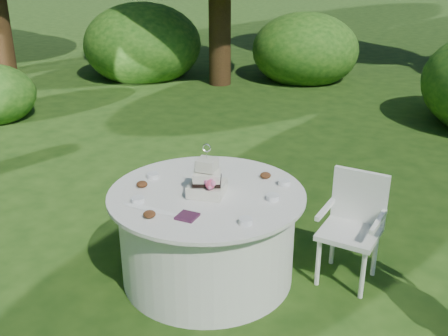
{
  "coord_description": "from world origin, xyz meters",
  "views": [
    {
      "loc": [
        1.69,
        -3.33,
        2.52
      ],
      "look_at": [
        0.15,
        0.0,
        1.0
      ],
      "focal_mm": 42.0,
      "sensor_mm": 36.0,
      "label": 1
    }
  ],
  "objects_px": {
    "cake": "(207,181)",
    "chair": "(354,220)",
    "table": "(207,234)",
    "napkins": "(187,216)"
  },
  "relations": [
    {
      "from": "cake",
      "to": "chair",
      "type": "relative_size",
      "value": 0.46
    },
    {
      "from": "table",
      "to": "cake",
      "type": "height_order",
      "value": "cake"
    },
    {
      "from": "table",
      "to": "cake",
      "type": "relative_size",
      "value": 3.78
    },
    {
      "from": "table",
      "to": "chair",
      "type": "height_order",
      "value": "chair"
    },
    {
      "from": "napkins",
      "to": "table",
      "type": "distance_m",
      "value": 0.59
    },
    {
      "from": "napkins",
      "to": "table",
      "type": "relative_size",
      "value": 0.09
    },
    {
      "from": "napkins",
      "to": "table",
      "type": "xyz_separation_m",
      "value": [
        -0.07,
        0.44,
        -0.39
      ]
    },
    {
      "from": "cake",
      "to": "chair",
      "type": "distance_m",
      "value": 1.23
    },
    {
      "from": "table",
      "to": "chair",
      "type": "relative_size",
      "value": 1.73
    },
    {
      "from": "napkins",
      "to": "cake",
      "type": "bearing_deg",
      "value": 95.89
    }
  ]
}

